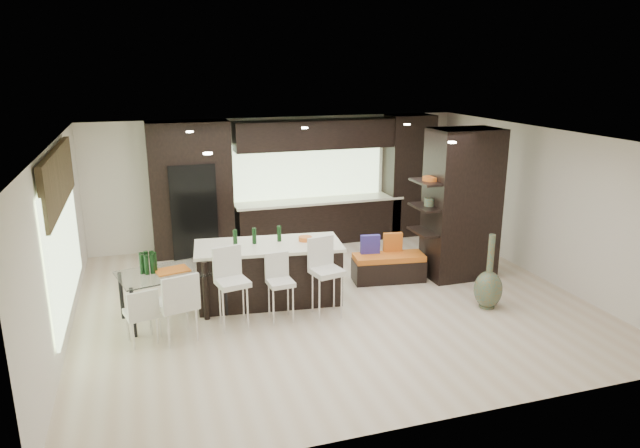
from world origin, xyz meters
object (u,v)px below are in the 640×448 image
object	(u,v)px
chair_end	(245,282)
stool_right	(327,285)
bench	(389,268)
dining_table	(174,294)
kitchen_island	(269,273)
stool_mid	(281,295)
floor_vase	(489,271)
chair_far	(141,317)
stool_left	(233,297)
chair_near	(177,308)

from	to	relation	value
chair_end	stool_right	bearing A→B (deg)	-114.71
stool_right	bench	distance (m)	1.87
dining_table	chair_end	bearing A→B (deg)	-13.71
kitchen_island	stool_mid	distance (m)	0.79
kitchen_island	stool_mid	xyz separation A→B (m)	(0.00, -0.79, -0.07)
stool_right	bench	bearing A→B (deg)	23.17
stool_mid	stool_right	bearing A→B (deg)	-7.32
stool_mid	bench	xyz separation A→B (m)	(2.24, 1.03, -0.17)
kitchen_island	stool_right	xyz separation A→B (m)	(0.72, -0.82, 0.01)
dining_table	chair_end	world-z (taller)	chair_end
bench	floor_vase	bearing A→B (deg)	-48.90
stool_right	chair_far	xyz separation A→B (m)	(-2.74, -0.08, -0.11)
chair_end	kitchen_island	bearing A→B (deg)	-63.62
bench	floor_vase	world-z (taller)	floor_vase
stool_left	chair_end	world-z (taller)	stool_left
bench	dining_table	xyz separation A→B (m)	(-3.77, -0.41, 0.13)
stool_left	chair_near	world-z (taller)	stool_left
chair_end	stool_mid	bearing A→B (deg)	-140.27
stool_mid	chair_near	distance (m)	1.54
kitchen_island	stool_mid	world-z (taller)	kitchen_island
stool_mid	floor_vase	bearing A→B (deg)	-13.83
stool_left	chair_near	xyz separation A→B (m)	(-0.81, -0.13, -0.01)
bench	stool_right	bearing A→B (deg)	-137.39
kitchen_island	bench	size ratio (longest dim) A/B	1.84
stool_mid	floor_vase	distance (m)	3.32
stool_mid	chair_near	xyz separation A→B (m)	(-1.53, -0.16, 0.05)
stool_left	chair_far	world-z (taller)	stool_left
bench	dining_table	size ratio (longest dim) A/B	0.82
stool_left	bench	size ratio (longest dim) A/B	0.77
kitchen_island	stool_right	distance (m)	1.10
dining_table	bench	bearing A→B (deg)	-7.50
kitchen_island	stool_left	bearing A→B (deg)	-124.63
floor_vase	chair_far	xyz separation A→B (m)	(-5.29, 0.42, -0.23)
bench	floor_vase	distance (m)	1.90
bench	chair_end	world-z (taller)	chair_end
stool_left	chair_near	size ratio (longest dim) A/B	1.03
chair_far	kitchen_island	bearing A→B (deg)	10.41
bench	chair_end	distance (m)	2.71
kitchen_island	chair_near	world-z (taller)	kitchen_island
kitchen_island	dining_table	bearing A→B (deg)	-166.94
chair_far	chair_end	size ratio (longest dim) A/B	0.89
stool_mid	stool_right	world-z (taller)	stool_right
chair_near	chair_far	size ratio (longest dim) A/B	1.23
floor_vase	chair_end	xyz separation A→B (m)	(-3.70, 1.14, -0.18)
chair_end	floor_vase	bearing A→B (deg)	-102.42
kitchen_island	bench	distance (m)	2.27
stool_mid	dining_table	xyz separation A→B (m)	(-1.53, 0.62, -0.04)
chair_near	chair_far	distance (m)	0.50
kitchen_island	stool_mid	size ratio (longest dim) A/B	2.79
stool_right	chair_end	distance (m)	1.33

